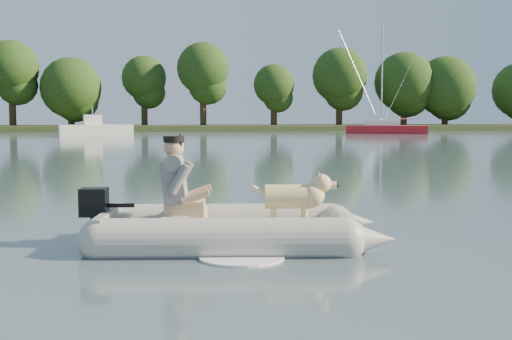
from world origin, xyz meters
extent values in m
plane|color=slate|center=(0.00, 0.00, 0.00)|extent=(160.00, 160.00, 0.00)
cube|color=#47512D|center=(0.00, 62.00, 0.25)|extent=(160.00, 12.00, 0.70)
cylinder|color=#332316|center=(-15.65, 61.01, 2.12)|extent=(0.70, 0.70, 4.24)
sphere|color=#31521B|center=(-15.65, 61.01, 6.48)|extent=(5.55, 5.55, 5.55)
cylinder|color=#332316|center=(-9.90, 61.33, 1.47)|extent=(0.70, 0.70, 2.94)
sphere|color=#31521B|center=(-9.90, 61.33, 4.49)|extent=(6.27, 6.27, 6.27)
cylinder|color=#332316|center=(-2.42, 61.95, 1.84)|extent=(0.70, 0.70, 3.67)
sphere|color=#31521B|center=(-2.42, 61.95, 5.61)|extent=(4.69, 4.69, 4.69)
cylinder|color=#332316|center=(3.70, 60.15, 2.15)|extent=(0.70, 0.70, 4.29)
sphere|color=#31521B|center=(3.70, 60.15, 6.56)|extent=(5.43, 5.43, 5.43)
cylinder|color=#332316|center=(11.30, 60.43, 1.61)|extent=(0.70, 0.70, 3.21)
sphere|color=#31521B|center=(11.30, 60.43, 4.91)|extent=(4.41, 4.41, 4.41)
cylinder|color=#332316|center=(18.70, 61.04, 1.97)|extent=(0.70, 0.70, 3.94)
sphere|color=#31521B|center=(18.70, 61.04, 6.02)|extent=(6.03, 6.03, 6.03)
cylinder|color=#332316|center=(26.27, 61.31, 1.76)|extent=(0.70, 0.70, 3.52)
sphere|color=#31521B|center=(26.27, 61.31, 5.37)|extent=(6.68, 6.68, 6.68)
cylinder|color=#332316|center=(31.05, 61.08, 1.61)|extent=(0.70, 0.70, 3.21)
sphere|color=#31521B|center=(31.05, 61.08, 4.91)|extent=(6.79, 6.79, 6.79)
cube|color=#A6131D|center=(19.32, 47.90, 0.27)|extent=(7.45, 4.26, 0.89)
cube|color=white|center=(18.90, 48.04, 0.94)|extent=(3.47, 2.50, 0.54)
cylinder|color=#A5A5AA|center=(18.90, 48.04, 5.18)|extent=(0.14, 0.14, 8.92)
camera|label=1|loc=(-0.98, -7.48, 1.60)|focal=45.00mm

